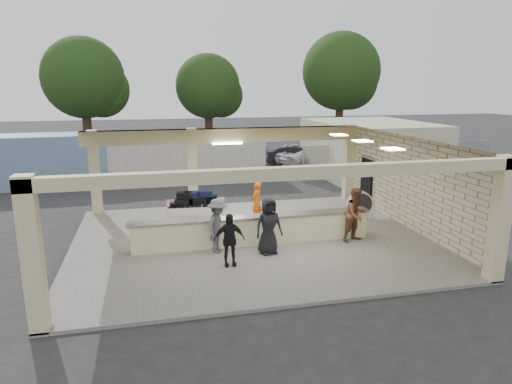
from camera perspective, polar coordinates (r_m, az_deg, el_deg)
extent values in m
plane|color=#232426|center=(15.99, -0.71, -6.21)|extent=(120.00, 120.00, 0.00)
cube|color=#62605B|center=(15.98, -0.71, -6.04)|extent=(12.00, 10.00, 0.10)
cube|color=#CFC58B|center=(15.19, -0.74, 6.33)|extent=(12.00, 10.00, 0.02)
cube|color=beige|center=(17.76, 18.53, 0.93)|extent=(0.02, 10.00, 3.50)
cube|color=black|center=(20.58, 13.64, 1.16)|extent=(0.10, 0.95, 2.10)
cube|color=#CFC58B|center=(19.86, -3.74, 7.08)|extent=(12.00, 0.50, 0.60)
cube|color=#CFC58B|center=(10.58, 4.97, 2.40)|extent=(12.00, 0.30, 0.30)
cube|color=#CFC58B|center=(19.91, -19.49, 2.29)|extent=(0.40, 0.40, 3.50)
cube|color=#CFC58B|center=(19.87, -7.95, 2.90)|extent=(0.40, 0.40, 3.50)
cube|color=#CFC58B|center=(21.81, 11.53, 3.68)|extent=(0.40, 0.40, 3.50)
cube|color=#CFC58B|center=(10.83, -26.18, -7.21)|extent=(0.40, 0.40, 3.50)
cube|color=#CFC58B|center=(13.90, 28.17, -3.09)|extent=(0.40, 0.40, 3.50)
cube|color=white|center=(19.65, -3.60, 6.08)|extent=(1.30, 0.12, 0.06)
cube|color=#FFEABF|center=(17.79, 10.31, 7.05)|extent=(0.55, 0.55, 0.04)
cube|color=#FFEABF|center=(15.99, 13.16, 6.23)|extent=(0.55, 0.55, 0.04)
cube|color=#FFEABF|center=(14.24, 16.71, 5.19)|extent=(0.55, 0.55, 0.04)
cube|color=beige|center=(15.36, -0.31, -4.88)|extent=(8.00, 0.50, 0.90)
cube|color=#B7B7BC|center=(15.21, -0.31, -3.09)|extent=(8.20, 0.58, 0.06)
cube|color=silver|center=(17.51, -7.44, -2.39)|extent=(2.33, 1.48, 0.11)
cylinder|color=black|center=(17.12, -10.35, -4.12)|extent=(0.13, 0.37, 0.36)
cylinder|color=black|center=(18.07, -10.34, -3.18)|extent=(0.13, 0.37, 0.36)
cylinder|color=black|center=(17.19, -4.32, -3.86)|extent=(0.13, 0.37, 0.36)
cylinder|color=black|center=(18.14, -4.63, -2.95)|extent=(0.13, 0.37, 0.36)
cube|color=silver|center=(18.11, -7.56, -1.27)|extent=(2.26, 0.18, 0.27)
cube|color=silver|center=(16.81, -7.35, -2.41)|extent=(2.26, 0.18, 0.27)
cube|color=black|center=(17.19, -9.82, -2.18)|extent=(0.54, 0.37, 0.23)
cube|color=black|center=(17.20, -7.72, -2.09)|extent=(0.54, 0.37, 0.23)
cube|color=black|center=(17.23, -5.62, -2.00)|extent=(0.54, 0.37, 0.23)
cube|color=black|center=(17.71, -9.83, -1.71)|extent=(0.54, 0.37, 0.23)
cube|color=black|center=(17.72, -7.79, -1.63)|extent=(0.54, 0.37, 0.23)
cube|color=black|center=(17.75, -5.75, -1.55)|extent=(0.54, 0.37, 0.23)
cube|color=black|center=(17.21, -9.26, -1.29)|extent=(0.54, 0.37, 0.23)
cube|color=black|center=(17.40, -7.19, -1.06)|extent=(0.54, 0.37, 0.23)
cube|color=black|center=(17.60, -5.75, -0.86)|extent=(0.54, 0.37, 0.23)
cube|color=black|center=(17.65, -8.69, -0.90)|extent=(0.54, 0.37, 0.23)
cube|color=black|center=(17.34, -8.10, -0.32)|extent=(0.54, 0.37, 0.23)
cube|color=black|center=(17.45, -6.34, -0.18)|extent=(0.54, 0.37, 0.23)
cube|color=#590F0C|center=(17.10, -10.12, -2.27)|extent=(0.54, 0.37, 0.23)
cube|color=black|center=(17.77, -4.88, -1.51)|extent=(0.54, 0.37, 0.23)
cube|color=black|center=(17.75, -7.54, -0.79)|extent=(0.54, 0.37, 0.23)
cube|color=black|center=(17.24, -8.99, -0.42)|extent=(0.54, 0.37, 0.23)
cylinder|color=silver|center=(18.75, 12.85, -1.36)|extent=(1.03, 0.48, 0.99)
cylinder|color=black|center=(18.75, 12.85, -1.36)|extent=(0.93, 0.51, 0.88)
cube|color=silver|center=(18.73, 11.88, -2.72)|extent=(0.07, 0.55, 0.33)
cube|color=silver|center=(19.01, 13.68, -2.58)|extent=(0.07, 0.55, 0.33)
imported|color=#D6530B|center=(17.65, 0.05, -1.25)|extent=(0.60, 0.67, 1.62)
imported|color=brown|center=(15.88, 12.42, -2.78)|extent=(0.99, 0.68, 1.86)
imported|color=black|center=(13.49, -3.38, -5.97)|extent=(0.93, 0.34, 1.59)
imported|color=#4C4D51|center=(14.53, -4.79, -4.20)|extent=(0.97, 1.17, 1.77)
imported|color=black|center=(14.38, 1.58, -4.24)|extent=(0.94, 0.51, 1.82)
imported|color=silver|center=(30.95, 6.87, 4.54)|extent=(5.25, 4.03, 1.35)
imported|color=silver|center=(32.40, 15.63, 4.61)|extent=(4.87, 3.01, 1.44)
imported|color=black|center=(30.70, 5.40, 4.53)|extent=(4.40, 2.99, 1.39)
cube|color=silver|center=(26.42, -12.14, 4.19)|extent=(11.98, 2.67, 2.58)
cube|color=#6983A9|center=(27.32, -28.72, 3.31)|extent=(10.67, 3.00, 2.75)
cylinder|color=gray|center=(25.49, 5.88, 3.42)|extent=(0.06, 0.06, 2.00)
cylinder|color=gray|center=(26.21, 10.03, 3.56)|extent=(0.06, 0.06, 2.00)
cylinder|color=gray|center=(27.05, 13.94, 3.67)|extent=(0.06, 0.06, 2.00)
cylinder|color=gray|center=(28.02, 17.59, 3.76)|extent=(0.06, 0.06, 2.00)
cylinder|color=gray|center=(29.08, 20.99, 3.83)|extent=(0.06, 0.06, 2.00)
cylinder|color=gray|center=(30.25, 24.14, 3.88)|extent=(0.06, 0.06, 2.00)
cylinder|color=gray|center=(31.50, 27.05, 3.92)|extent=(0.06, 0.06, 2.00)
cube|color=gray|center=(28.02, 17.59, 3.76)|extent=(12.00, 0.02, 2.00)
cylinder|color=gray|center=(27.88, 17.74, 5.79)|extent=(12.00, 0.05, 0.05)
cylinder|color=#382619|center=(39.13, -20.36, 7.95)|extent=(0.70, 0.70, 4.50)
sphere|color=black|center=(39.01, -20.79, 13.21)|extent=(6.30, 6.30, 6.30)
sphere|color=black|center=(39.48, -18.81, 12.04)|extent=(4.50, 4.50, 4.50)
cylinder|color=#382619|center=(41.19, -5.93, 8.58)|extent=(0.70, 0.70, 4.00)
sphere|color=black|center=(41.06, -6.04, 13.03)|extent=(5.60, 5.60, 5.60)
sphere|color=black|center=(41.83, -4.45, 11.97)|extent=(4.00, 4.00, 4.00)
cylinder|color=#382619|center=(43.40, 10.36, 9.33)|extent=(0.70, 0.70, 5.00)
sphere|color=black|center=(43.32, 10.59, 14.61)|extent=(7.00, 7.00, 7.00)
sphere|color=black|center=(44.35, 11.67, 13.24)|extent=(5.00, 5.00, 5.00)
cube|color=beige|center=(28.07, 13.99, 5.25)|extent=(6.00, 8.00, 3.20)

